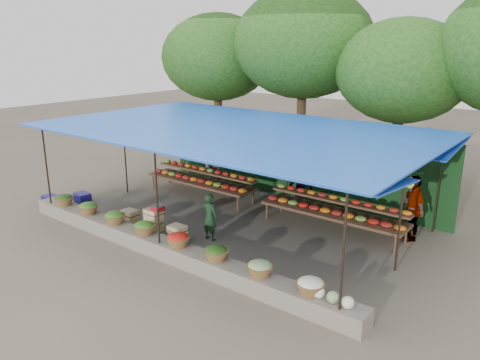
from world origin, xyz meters
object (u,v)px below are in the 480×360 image
Objects in this scene: blue_crate_front at (51,200)px; blue_crate_back at (83,198)px; vendor_seated at (210,217)px; weighing_scale at (158,208)px; crate_counter at (153,225)px.

blue_crate_back is (0.64, 0.74, 0.01)m from blue_crate_front.
vendor_seated is 2.42× the size of blue_crate_back.
vendor_seated is (1.19, 0.73, -0.20)m from weighing_scale.
blue_crate_back is at bearing 42.32° from blue_crate_front.
vendor_seated is at bearing 31.60° from weighing_scale.
blue_crate_front is (-4.56, -0.32, -0.16)m from crate_counter.
blue_crate_front is 0.95× the size of blue_crate_back.
crate_counter is 1.63m from vendor_seated.
weighing_scale is 1.42m from vendor_seated.
blue_crate_front is at bearing -122.56° from blue_crate_back.
blue_crate_front is at bearing 10.23° from vendor_seated.
blue_crate_back is at bearing 173.80° from crate_counter.
crate_counter is 4.38× the size of blue_crate_back.
crate_counter is at bearing 1.81° from blue_crate_back.
weighing_scale is at bearing 2.13° from blue_crate_back.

